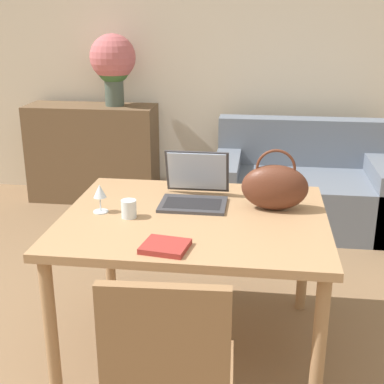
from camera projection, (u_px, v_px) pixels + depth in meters
wall_back at (222, 50)px, 4.78m from camera, size 10.00×0.06×2.70m
dining_table at (194, 230)px, 2.63m from camera, size 1.28×1.06×0.75m
chair at (169, 375)px, 1.84m from camera, size 0.46×0.46×0.92m
couch at (301, 190)px, 4.42m from camera, size 1.43×0.91×0.82m
sideboard at (93, 153)px, 4.92m from camera, size 1.16×0.40×0.88m
laptop at (195, 189)px, 2.78m from camera, size 0.34×0.34×0.25m
drinking_glass at (129, 209)px, 2.57m from camera, size 0.07×0.07×0.09m
wine_glass at (100, 193)px, 2.61m from camera, size 0.08×0.08×0.14m
handbag at (275, 187)px, 2.64m from camera, size 0.33×0.15×0.31m
flower_vase at (113, 62)px, 4.64m from camera, size 0.40×0.40×0.62m
book at (165, 246)px, 2.24m from camera, size 0.21×0.19×0.02m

